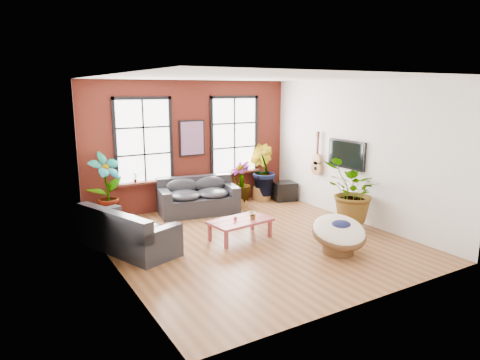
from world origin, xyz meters
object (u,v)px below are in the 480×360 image
Objects in this scene: sofa_left at (127,231)px; coffee_table at (240,222)px; papasan_chair at (339,233)px; sofa_back at (198,197)px.

coffee_table is at bearing -124.05° from sofa_left.
sofa_left is 4.33m from papasan_chair.
sofa_left reaches higher than papasan_chair.
coffee_table is at bearing -81.63° from sofa_back.
sofa_left is 1.78× the size of papasan_chair.
sofa_back reaches higher than sofa_left.
papasan_chair is (3.64, -2.34, 0.02)m from sofa_left.
coffee_table is at bearing 143.47° from papasan_chair.
sofa_back reaches higher than coffee_table.
coffee_table is 2.17m from papasan_chair.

